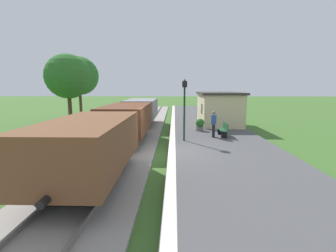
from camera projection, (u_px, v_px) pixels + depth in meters
ground_plane at (164, 156)px, 12.02m from camera, size 160.00×160.00×0.00m
platform_slab at (228, 154)px, 11.91m from camera, size 6.00×60.00×0.25m
platform_edge_stripe at (172, 152)px, 11.97m from camera, size 0.36×60.00×0.01m
track_ballast at (117, 155)px, 12.07m from camera, size 3.80×60.00×0.12m
rail_near at (131, 152)px, 12.03m from camera, size 0.07×60.00×0.14m
rail_far at (103, 152)px, 12.07m from camera, size 0.07×60.00×0.14m
freight_train at (127, 121)px, 14.61m from camera, size 2.50×19.40×2.12m
station_hut at (219, 108)px, 20.73m from camera, size 3.50×5.80×2.78m
bench_near_hut at (223, 129)px, 15.65m from camera, size 0.42×1.50×0.91m
bench_down_platform at (204, 112)px, 26.22m from camera, size 0.42×1.50×0.91m
person_waiting at (214, 123)px, 15.27m from camera, size 0.38×0.45×1.71m
potted_planter at (200, 124)px, 17.62m from camera, size 0.64×0.64×0.92m
lamp_post_near at (184, 98)px, 14.01m from camera, size 0.28×0.28×3.70m
tree_trackside_mid at (68, 77)px, 17.17m from camera, size 3.22×3.22×5.85m
tree_trackside_far at (79, 76)px, 23.66m from camera, size 3.81×3.81×6.48m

